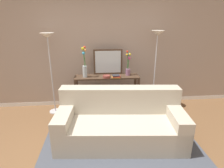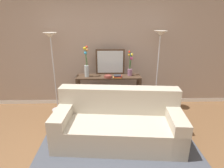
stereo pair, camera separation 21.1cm
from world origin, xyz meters
The scene contains 13 objects.
ground_plane centered at (0.00, 0.00, -0.01)m, with size 16.00×16.00×0.02m, color brown.
back_wall centered at (0.00, 2.21, 1.40)m, with size 12.00×0.15×2.81m.
area_rug centered at (0.29, 0.46, 0.01)m, with size 2.59×1.80×0.01m.
couch centered at (0.30, 0.62, 0.31)m, with size 2.14×1.06×0.88m.
console_table centered at (0.15, 1.78, 0.56)m, with size 1.40×0.37×0.81m.
floor_lamp_left centered at (-1.02, 1.77, 1.37)m, with size 0.28×0.28×1.74m.
floor_lamp_right centered at (1.22, 1.77, 1.39)m, with size 0.28×0.28×1.77m.
wall_mirror centered at (0.19, 1.93, 1.09)m, with size 0.64×0.02×0.56m.
vase_tall_flowers centered at (-0.32, 1.75, 1.06)m, with size 0.11×0.12×0.66m.
vase_short_flowers centered at (0.63, 1.82, 1.02)m, with size 0.12×0.12×0.54m.
fruit_bowl centered at (0.14, 1.66, 0.84)m, with size 0.16×0.16×0.05m.
book_stack centered at (0.34, 1.66, 0.84)m, with size 0.20×0.16×0.06m.
book_row_under_console centered at (-0.25, 1.78, 0.06)m, with size 0.34×0.18×0.13m.
Camera 2 is at (0.12, -2.15, 2.01)m, focal length 30.03 mm.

